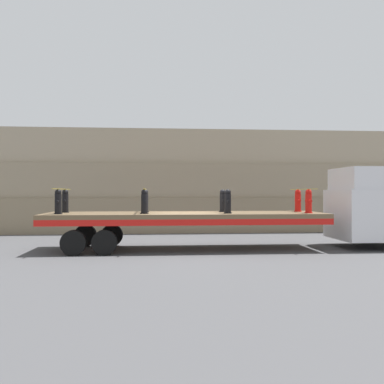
% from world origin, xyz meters
% --- Properties ---
extents(ground_plane, '(120.00, 120.00, 0.00)m').
position_xyz_m(ground_plane, '(0.00, 0.00, 0.00)').
color(ground_plane, '#474749').
extents(rock_cliff, '(60.00, 3.30, 5.12)m').
position_xyz_m(rock_cliff, '(0.00, 7.31, 2.56)').
color(rock_cliff, '#84755B').
rests_on(rock_cliff, ground_plane).
extents(truck_cab, '(2.76, 2.60, 2.88)m').
position_xyz_m(truck_cab, '(6.93, 0.00, 1.46)').
color(truck_cab, silver).
rests_on(truck_cab, ground_plane).
extents(flatbed_trailer, '(9.68, 2.63, 1.28)m').
position_xyz_m(flatbed_trailer, '(-0.51, 0.00, 1.06)').
color(flatbed_trailer, brown).
rests_on(flatbed_trailer, ground_plane).
extents(fire_hydrant_black_near_0, '(0.28, 0.46, 0.83)m').
position_xyz_m(fire_hydrant_black_near_0, '(-4.24, -0.56, 1.68)').
color(fire_hydrant_black_near_0, black).
rests_on(fire_hydrant_black_near_0, flatbed_trailer).
extents(fire_hydrant_black_far_0, '(0.28, 0.46, 0.83)m').
position_xyz_m(fire_hydrant_black_far_0, '(-4.24, 0.56, 1.68)').
color(fire_hydrant_black_far_0, black).
rests_on(fire_hydrant_black_far_0, flatbed_trailer).
extents(fire_hydrant_black_near_1, '(0.28, 0.46, 0.83)m').
position_xyz_m(fire_hydrant_black_near_1, '(-1.41, -0.56, 1.68)').
color(fire_hydrant_black_near_1, black).
rests_on(fire_hydrant_black_near_1, flatbed_trailer).
extents(fire_hydrant_black_far_1, '(0.28, 0.46, 0.83)m').
position_xyz_m(fire_hydrant_black_far_1, '(-1.41, 0.56, 1.68)').
color(fire_hydrant_black_far_1, black).
rests_on(fire_hydrant_black_far_1, flatbed_trailer).
extents(fire_hydrant_black_near_2, '(0.28, 0.46, 0.83)m').
position_xyz_m(fire_hydrant_black_near_2, '(1.41, -0.56, 1.68)').
color(fire_hydrant_black_near_2, black).
rests_on(fire_hydrant_black_near_2, flatbed_trailer).
extents(fire_hydrant_black_far_2, '(0.28, 0.46, 0.83)m').
position_xyz_m(fire_hydrant_black_far_2, '(1.41, 0.56, 1.68)').
color(fire_hydrant_black_far_2, black).
rests_on(fire_hydrant_black_far_2, flatbed_trailer).
extents(fire_hydrant_red_near_3, '(0.28, 0.46, 0.83)m').
position_xyz_m(fire_hydrant_red_near_3, '(4.24, -0.56, 1.68)').
color(fire_hydrant_red_near_3, red).
rests_on(fire_hydrant_red_near_3, flatbed_trailer).
extents(fire_hydrant_red_far_3, '(0.28, 0.46, 0.83)m').
position_xyz_m(fire_hydrant_red_far_3, '(4.24, 0.56, 1.68)').
color(fire_hydrant_red_far_3, red).
rests_on(fire_hydrant_red_far_3, flatbed_trailer).
extents(cargo_strap_rear, '(0.05, 2.73, 0.01)m').
position_xyz_m(cargo_strap_rear, '(-4.24, 0.00, 2.11)').
color(cargo_strap_rear, yellow).
rests_on(cargo_strap_rear, fire_hydrant_black_near_0).
extents(cargo_strap_middle, '(0.05, 2.73, 0.01)m').
position_xyz_m(cargo_strap_middle, '(-1.41, 0.00, 2.11)').
color(cargo_strap_middle, yellow).
rests_on(cargo_strap_middle, fire_hydrant_black_near_1).
extents(cargo_strap_front, '(0.05, 2.73, 0.01)m').
position_xyz_m(cargo_strap_front, '(4.24, 0.00, 2.11)').
color(cargo_strap_front, yellow).
rests_on(cargo_strap_front, fire_hydrant_red_near_3).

